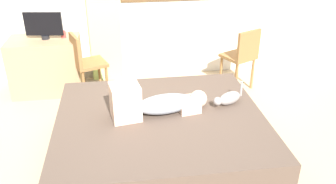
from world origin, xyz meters
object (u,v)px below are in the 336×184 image
(chair_by_desk, at_px, (85,61))
(chair_spare, at_px, (242,54))
(person_lying, at_px, (155,103))
(cup, at_px, (63,34))
(desk, at_px, (47,66))
(bed, at_px, (161,139))
(cat, at_px, (228,98))
(tv_monitor, at_px, (44,25))

(chair_by_desk, xyz_separation_m, chair_spare, (2.07, -0.07, 0.00))
(chair_spare, bearing_deg, person_lying, -134.20)
(cup, height_order, chair_spare, chair_spare)
(desk, distance_m, cup, 0.50)
(bed, height_order, cup, cup)
(bed, distance_m, cat, 0.77)
(bed, height_order, tv_monitor, tv_monitor)
(tv_monitor, relative_size, chair_spare, 0.56)
(cat, relative_size, desk, 0.37)
(person_lying, relative_size, cup, 9.98)
(bed, height_order, chair_spare, chair_spare)
(person_lying, relative_size, desk, 1.05)
(cat, bearing_deg, chair_spare, 65.52)
(person_lying, bearing_deg, chair_spare, 45.80)
(bed, xyz_separation_m, chair_by_desk, (-0.79, 1.49, 0.26))
(cat, bearing_deg, tv_monitor, 140.84)
(tv_monitor, bearing_deg, bed, -53.74)
(chair_by_desk, bearing_deg, desk, 154.28)
(desk, relative_size, chair_by_desk, 1.05)
(desk, height_order, chair_spare, chair_spare)
(person_lying, distance_m, chair_spare, 1.89)
(desk, relative_size, chair_spare, 1.05)
(cat, distance_m, chair_by_desk, 2.01)
(person_lying, distance_m, chair_by_desk, 1.61)
(cat, height_order, chair_by_desk, chair_by_desk)
(cup, bearing_deg, tv_monitor, -174.45)
(bed, relative_size, person_lying, 2.12)
(person_lying, xyz_separation_m, chair_by_desk, (-0.75, 1.42, -0.10))
(person_lying, bearing_deg, tv_monitor, 126.44)
(cup, bearing_deg, chair_by_desk, -46.75)
(cat, distance_m, tv_monitor, 2.57)
(tv_monitor, xyz_separation_m, chair_by_desk, (0.49, -0.26, -0.41))
(desk, bearing_deg, cup, 4.66)
(bed, relative_size, cat, 6.00)
(bed, xyz_separation_m, cup, (-1.05, 1.77, 0.54))
(bed, distance_m, desk, 2.19)
(tv_monitor, bearing_deg, chair_spare, -7.20)
(cat, bearing_deg, chair_by_desk, 137.72)
(desk, height_order, tv_monitor, tv_monitor)
(bed, bearing_deg, tv_monitor, 126.26)
(bed, distance_m, tv_monitor, 2.27)
(cat, xyz_separation_m, tv_monitor, (-1.97, 1.61, 0.36))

